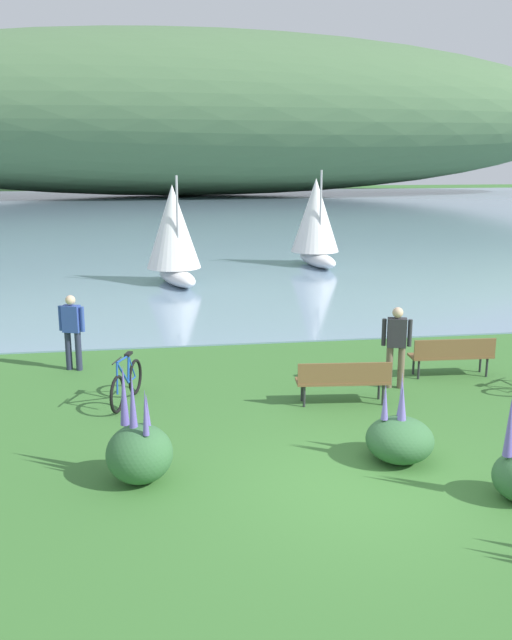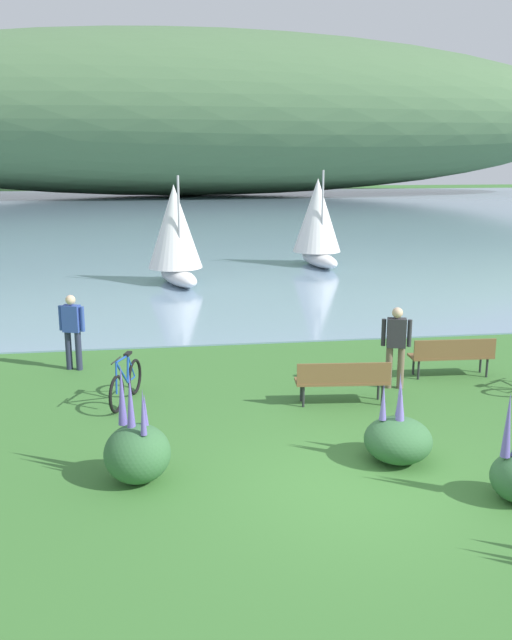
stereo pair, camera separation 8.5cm
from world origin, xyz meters
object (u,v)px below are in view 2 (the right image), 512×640
Objects in this scene: park_bench_near_camera at (343,379)px; park_bench_further_along at (452,354)px; sailboat_nearest_to_shore at (175,233)px; bicycle_beside_path at (126,383)px; person_at_shoreline at (72,327)px; sailboat_mid_bay at (318,221)px; person_on_the_grass at (396,342)px.

park_bench_further_along is (2.80, 1.32, 0.00)m from park_bench_near_camera.
park_bench_further_along is at bearing -65.20° from sailboat_nearest_to_shore.
park_bench_near_camera is 1.07× the size of bicycle_beside_path.
sailboat_nearest_to_shore is (1.39, 12.62, 1.51)m from bicycle_beside_path.
bicycle_beside_path is at bearing -62.26° from person_at_shoreline.
person_at_shoreline reaches higher than park_bench_further_along.
sailboat_nearest_to_shore reaches higher than person_at_shoreline.
park_bench_further_along is 0.45× the size of sailboat_mid_bay.
park_bench_near_camera is 6.20m from person_at_shoreline.
person_at_shoreline is at bearing -104.35° from sailboat_nearest_to_shore.
park_bench_near_camera is 17.20m from sailboat_mid_bay.
person_on_the_grass is at bearing 31.05° from park_bench_near_camera.
bicycle_beside_path is 2.72m from person_at_shoreline.
sailboat_nearest_to_shore is at bearing 108.04° from person_on_the_grass.
park_bench_near_camera is at bearing -154.85° from park_bench_further_along.
sailboat_nearest_to_shore reaches higher than bicycle_beside_path.
bicycle_beside_path reaches higher than park_bench_further_along.
person_on_the_grass is at bearing 1.01° from bicycle_beside_path.
bicycle_beside_path is at bearing -178.99° from person_on_the_grass.
park_bench_further_along is at bearing -92.39° from sailboat_mid_bay.
park_bench_near_camera is 1.07× the size of person_at_shoreline.
park_bench_further_along is 15.55m from sailboat_mid_bay.
sailboat_mid_bay is at bearing 57.27° from person_at_shoreline.
bicycle_beside_path is (-4.13, 0.71, -0.12)m from park_bench_near_camera.
person_at_shoreline is 7.07m from person_on_the_grass.
sailboat_nearest_to_shore is (2.63, 10.26, 0.93)m from person_at_shoreline.
park_bench_near_camera is 3.10m from park_bench_further_along.
sailboat_mid_bay reaches higher than person_at_shoreline.
person_at_shoreline is at bearing 150.33° from park_bench_near_camera.
sailboat_mid_bay is at bearing 29.20° from sailboat_nearest_to_shore.
person_on_the_grass is at bearing -71.96° from sailboat_nearest_to_shore.
park_bench_further_along is 8.37m from person_at_shoreline.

